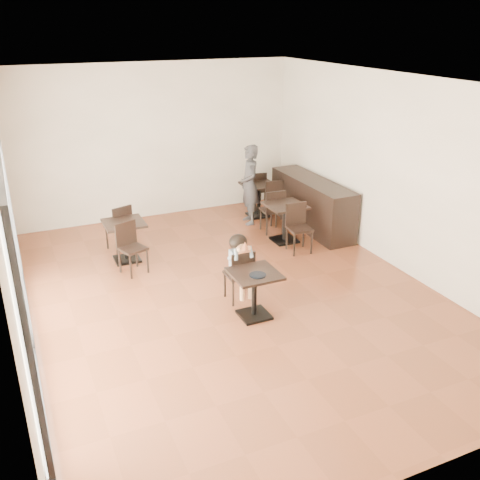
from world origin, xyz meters
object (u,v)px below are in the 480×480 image
child_chair (239,274)px  adult_patron (250,185)px  chair_left_a (118,227)px  chair_back_b (277,203)px  child_table (254,295)px  child (239,268)px  cafe_table_mid (285,223)px  cafe_table_left (126,241)px  chair_back_a (256,190)px  cafe_table_back (259,200)px  chair_left_b (133,249)px  chair_mid_b (299,229)px  chair_mid_a (272,210)px

child_chair → adult_patron: adult_patron is taller
chair_left_a → chair_back_b: chair_left_a is taller
child_chair → adult_patron: bearing=-117.7°
child_chair → chair_left_a: (-1.24, 2.67, 0.01)m
child_table → child: (0.00, 0.55, 0.18)m
cafe_table_mid → cafe_table_left: cafe_table_mid is taller
chair_back_a → chair_back_b: 1.01m
chair_back_a → child_table: bearing=73.5°
cafe_table_back → chair_left_b: chair_left_b is taller
cafe_table_left → chair_back_a: size_ratio=0.83×
chair_mid_b → chair_left_a: (-2.98, 1.46, -0.01)m
child_table → chair_mid_b: chair_mid_b is taller
chair_mid_b → adult_patron: bearing=101.4°
child → chair_mid_a: size_ratio=1.18×
adult_patron → chair_left_a: bearing=-74.9°
child → cafe_table_mid: size_ratio=1.42×
cafe_table_back → chair_back_a: bearing=72.3°
child_table → chair_mid_a: chair_mid_a is taller
cafe_table_back → chair_mid_a: bearing=-100.1°
cafe_table_back → chair_left_a: bearing=-169.5°
child_table → adult_patron: bearing=66.1°
adult_patron → chair_mid_b: adult_patron is taller
cafe_table_back → chair_mid_b: bearing=-94.7°
child → cafe_table_mid: 2.48m
child_chair → cafe_table_left: bearing=-59.7°
cafe_table_mid → chair_mid_a: (0.00, 0.55, 0.08)m
adult_patron → chair_left_b: size_ratio=1.90×
chair_mid_a → chair_left_a: chair_mid_a is taller
cafe_table_back → chair_mid_b: size_ratio=0.81×
child_table → cafe_table_left: cafe_table_left is taller
cafe_table_back → chair_mid_a: 0.96m
chair_mid_a → adult_patron: bearing=-68.1°
cafe_table_mid → chair_back_a: bearing=80.9°
child_table → child: 0.58m
chair_back_a → chair_back_b: bearing=99.3°
chair_mid_a → chair_back_b: size_ratio=1.03×
cafe_table_left → child: bearing=-59.7°
child_table → chair_left_a: (-1.24, 3.22, 0.09)m
cafe_table_mid → adult_patron: bearing=99.2°
chair_back_a → cafe_table_back: bearing=81.5°
cafe_table_back → chair_left_a: 3.20m
cafe_table_left → chair_back_b: 3.34m
chair_left_b → cafe_table_mid: bearing=-16.2°
chair_mid_a → chair_back_b: (0.31, 0.39, -0.01)m
child → adult_patron: size_ratio=0.64×
cafe_table_left → chair_left_a: 0.55m
cafe_table_left → adult_patron: bearing=16.6°
child_table → adult_patron: size_ratio=0.42×
child_chair → chair_mid_b: (1.74, 1.21, 0.03)m
chair_mid_b → chair_left_b: (-2.98, 0.36, -0.01)m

